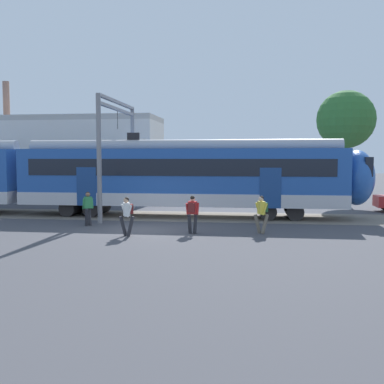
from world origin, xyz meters
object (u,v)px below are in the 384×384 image
Objects in this scene: pedestrian_white at (127,213)px; pedestrian_yellow at (262,211)px; pedestrian_green at (88,205)px; commuter_train at (38,176)px; pedestrian_red at (192,211)px.

pedestrian_white is 1.00× the size of pedestrian_yellow.
pedestrian_green is 1.00× the size of pedestrian_yellow.
pedestrian_white is at bearing -42.46° from commuter_train.
pedestrian_white is at bearing -44.10° from pedestrian_green.
pedestrian_red and pedestrian_yellow have the same top height.
commuter_train reaches higher than pedestrian_white.
pedestrian_red is at bearing 21.37° from pedestrian_white.
pedestrian_white is at bearing -165.76° from pedestrian_yellow.
commuter_train is 10.01m from pedestrian_white.
commuter_train is at bearing 150.32° from pedestrian_red.
commuter_train is at bearing 138.55° from pedestrian_green.
pedestrian_green is 1.00× the size of pedestrian_red.
pedestrian_green is 5.60m from pedestrian_red.
commuter_train is 6.26m from pedestrian_green.
pedestrian_yellow is (12.96, -5.27, -1.26)m from commuter_train.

